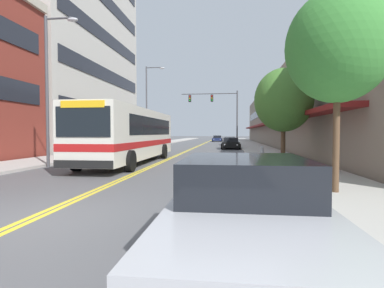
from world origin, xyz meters
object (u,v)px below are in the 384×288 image
street_lamp_left_near (51,79)px  car_black_parked_right_mid (231,143)px  car_navy_moving_lead (217,139)px  fire_hydrant (262,154)px  street_lamp_left_far (149,101)px  car_silver_parked_right_foreground (245,215)px  car_red_parked_right_far (230,141)px  traffic_signal_mast (219,107)px  street_tree_right_near (338,47)px  car_charcoal_parked_left_far (139,145)px  city_bus (131,133)px  car_slate_blue_parked_left_mid (159,142)px  street_tree_right_mid (284,100)px

street_lamp_left_near → car_black_parked_right_mid: bearing=64.2°
car_navy_moving_lead → fire_hydrant: car_navy_moving_lead is taller
street_lamp_left_far → car_silver_parked_right_foreground: bearing=-72.5°
car_red_parked_right_far → traffic_signal_mast: (-1.53, -4.04, 4.71)m
street_tree_right_near → car_navy_moving_lead: bearing=95.6°
car_charcoal_parked_left_far → car_navy_moving_lead: 35.51m
city_bus → street_tree_right_near: street_tree_right_near is taller
car_slate_blue_parked_left_mid → street_tree_right_near: bearing=-67.1°
car_red_parked_right_far → car_navy_moving_lead: car_navy_moving_lead is taller
car_charcoal_parked_left_far → car_red_parked_right_far: (8.62, 16.82, -0.06)m
street_lamp_left_far → street_tree_right_near: bearing=-64.1°
car_charcoal_parked_left_far → car_silver_parked_right_foreground: bearing=-69.7°
car_slate_blue_parked_left_mid → car_red_parked_right_far: size_ratio=0.89×
car_silver_parked_right_foreground → car_navy_moving_lead: 58.33m
car_slate_blue_parked_left_mid → car_red_parked_right_far: bearing=44.9°
city_bus → car_black_parked_right_mid: (6.02, 16.70, -1.18)m
car_charcoal_parked_left_far → car_silver_parked_right_foreground: (8.64, -23.30, 0.03)m
car_red_parked_right_far → street_lamp_left_near: street_lamp_left_near is taller
car_slate_blue_parked_left_mid → car_red_parked_right_far: (8.57, 8.55, -0.09)m
street_tree_right_near → car_red_parked_right_far: bearing=94.5°
car_red_parked_right_far → car_navy_moving_lead: 18.33m
street_lamp_left_near → car_silver_parked_right_foreground: bearing=-48.2°
car_charcoal_parked_left_far → traffic_signal_mast: 15.34m
street_tree_right_mid → street_tree_right_near: bearing=-91.5°
car_charcoal_parked_left_far → traffic_signal_mast: bearing=61.0°
street_tree_right_near → fire_hydrant: (-1.10, 8.52, -3.58)m
city_bus → car_navy_moving_lead: (3.46, 45.08, -1.19)m
car_silver_parked_right_foreground → car_black_parked_right_mid: (0.03, 29.89, -0.08)m
car_charcoal_parked_left_far → street_tree_right_near: size_ratio=0.85×
street_lamp_left_near → car_charcoal_parked_left_far: bearing=86.8°
traffic_signal_mast → street_lamp_left_near: size_ratio=0.97×
traffic_signal_mast → street_lamp_left_far: street_lamp_left_far is taller
car_black_parked_right_mid → street_lamp_left_near: street_lamp_left_near is taller
street_lamp_left_near → car_navy_moving_lead: bearing=81.9°
car_navy_moving_lead → car_red_parked_right_far: bearing=-82.1°
street_lamp_left_far → fire_hydrant: bearing=-56.1°
city_bus → street_lamp_left_far: bearing=101.6°
car_silver_parked_right_foreground → traffic_signal_mast: traffic_signal_mast is taller
street_lamp_left_near → street_lamp_left_far: (0.02, 19.04, 0.88)m
car_charcoal_parked_left_far → car_silver_parked_right_foreground: size_ratio=0.99×
street_tree_right_near → fire_hydrant: bearing=97.4°
car_black_parked_right_mid → traffic_signal_mast: traffic_signal_mast is taller
street_lamp_left_far → car_navy_moving_lead: bearing=76.7°
street_lamp_left_near → fire_hydrant: (11.02, 2.71, -4.01)m
city_bus → fire_hydrant: bearing=0.1°
car_black_parked_right_mid → traffic_signal_mast: 7.92m
car_charcoal_parked_left_far → street_lamp_left_far: bearing=96.4°
street_lamp_left_near → street_tree_right_near: street_lamp_left_near is taller
car_navy_moving_lead → car_black_parked_right_mid: bearing=-84.9°
car_red_parked_right_far → fire_hydrant: 26.97m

